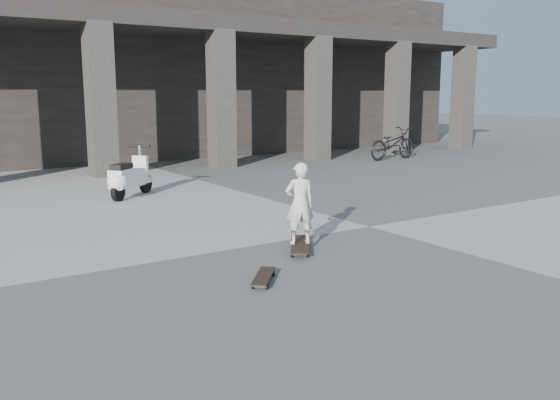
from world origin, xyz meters
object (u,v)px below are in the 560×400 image
scooter (125,179)px  bicycle (393,144)px  longboard (300,245)px  child (300,203)px  skateboard_spare (263,277)px

scooter → bicycle: size_ratio=0.63×
longboard → scooter: 5.44m
longboard → child: 0.60m
longboard → child: size_ratio=0.85×
skateboard_spare → child: child is taller
scooter → bicycle: scooter is taller
child → bicycle: bearing=-121.8°
bicycle → longboard: bearing=126.6°
scooter → skateboard_spare: bearing=-135.2°
child → longboard: bearing=18.5°
skateboard_spare → child: 1.63m
skateboard_spare → child: bearing=-10.5°
child → bicycle: size_ratio=0.57×
child → scooter: (-0.64, 5.39, -0.25)m
child → bicycle: (9.33, 7.76, -0.15)m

